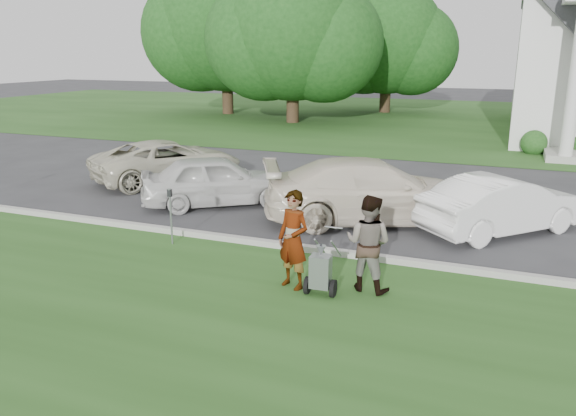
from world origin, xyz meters
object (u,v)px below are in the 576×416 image
Objects in this scene: parking_meter_near at (171,210)px; car_c at (372,191)px; person_left at (293,241)px; person_right at (368,244)px; car_b at (217,180)px; car_d at (503,205)px; tree_left at (293,36)px; tree_far at (225,29)px; car_a at (168,161)px; tree_back at (387,44)px; striping_cart at (321,272)px.

car_c is at bearing 42.58° from parking_meter_near.
car_c is at bearing 106.83° from person_left.
person_left reaches higher than person_right.
person_left reaches higher than car_b.
person_right is 5.04m from car_d.
parking_meter_near is 7.85m from car_d.
car_c is at bearing -63.35° from tree_left.
car_b is 1.00× the size of car_d.
tree_far is 2.33× the size of car_a.
person_right reaches higher than parking_meter_near.
car_d is at bearing -158.00° from car_a.
tree_left is 25.35m from person_left.
car_b is 0.76× the size of car_c.
tree_far is 8.90× the size of parking_meter_near.
parking_meter_near is at bearing 71.89° from car_d.
car_b is (0.89, -26.68, -4.01)m from tree_back.
car_d is at bearing 27.98° from parking_meter_near.
person_left is 1.36m from person_right.
tree_far reaches higher than tree_left.
striping_cart is (5.56, -31.47, -4.29)m from tree_back.
person_left is at bearing -174.20° from car_b.
car_a is at bearing 157.52° from person_left.
car_d is (18.49, -21.40, -5.00)m from tree_far.
tree_far reaches higher than car_b.
tree_far reaches higher than car_a.
car_b reaches higher than car_d.
car_a is 10.76m from car_d.
tree_left is 8.12× the size of parking_meter_near.
car_c is (4.45, 0.07, 0.08)m from car_b.
car_b is 4.45m from car_c.
car_d is at bearing -106.70° from person_right.
person_right is at bearing 38.26° from person_left.
car_c is at bearing -163.50° from car_a.
car_b is (-4.09, 4.65, -0.20)m from person_left.
tree_far is 6.50× the size of person_right.
car_b is at bearing 45.98° from car_d.
tree_back is at bearing 26.56° from tree_far.
tree_left is 2.51× the size of car_d.
person_right is 1.37× the size of parking_meter_near.
tree_back is 8.62× the size of striping_cart.
parking_meter_near is 5.13m from car_c.
striping_cart is 1.01m from person_right.
tree_back is at bearing 97.05° from striping_cart.
car_b is at bearing 64.44° from car_c.
parking_meter_near is 0.31× the size of car_b.
person_right reaches higher than striping_cart.
person_left reaches higher than car_d.
tree_far is 28.72m from car_d.
tree_left reaches higher than car_c.
tree_back is 28.02m from car_d.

